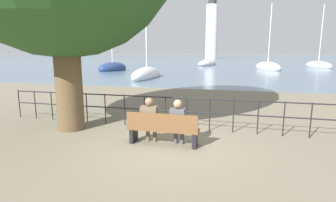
{
  "coord_description": "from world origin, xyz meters",
  "views": [
    {
      "loc": [
        1.8,
        -6.55,
        2.46
      ],
      "look_at": [
        0.0,
        0.5,
        1.11
      ],
      "focal_mm": 28.0,
      "sensor_mm": 36.0,
      "label": 1
    }
  ],
  "objects_px": {
    "seated_person_right": "(178,120)",
    "harbor_lighthouse": "(212,28)",
    "sailboat_4": "(318,65)",
    "sailboat_0": "(147,74)",
    "sailboat_1": "(113,68)",
    "seated_person_left": "(150,118)",
    "sailboat_3": "(268,67)",
    "park_bench": "(163,129)",
    "sailboat_2": "(207,64)"
  },
  "relations": [
    {
      "from": "seated_person_left",
      "to": "sailboat_4",
      "type": "distance_m",
      "value": 44.63
    },
    {
      "from": "sailboat_1",
      "to": "harbor_lighthouse",
      "type": "bearing_deg",
      "value": 99.23
    },
    {
      "from": "seated_person_right",
      "to": "sailboat_0",
      "type": "relative_size",
      "value": 0.13
    },
    {
      "from": "sailboat_3",
      "to": "sailboat_0",
      "type": "bearing_deg",
      "value": -147.93
    },
    {
      "from": "park_bench",
      "to": "sailboat_1",
      "type": "bearing_deg",
      "value": 118.55
    },
    {
      "from": "park_bench",
      "to": "sailboat_3",
      "type": "xyz_separation_m",
      "value": [
        6.39,
        34.25,
        -0.07
      ]
    },
    {
      "from": "seated_person_right",
      "to": "sailboat_1",
      "type": "xyz_separation_m",
      "value": [
        -14.93,
        26.64,
        -0.32
      ]
    },
    {
      "from": "sailboat_4",
      "to": "seated_person_right",
      "type": "bearing_deg",
      "value": -126.37
    },
    {
      "from": "park_bench",
      "to": "seated_person_left",
      "type": "distance_m",
      "value": 0.48
    },
    {
      "from": "seated_person_right",
      "to": "sailboat_4",
      "type": "height_order",
      "value": "sailboat_4"
    },
    {
      "from": "sailboat_0",
      "to": "harbor_lighthouse",
      "type": "xyz_separation_m",
      "value": [
        -1.71,
        87.8,
        11.88
      ]
    },
    {
      "from": "seated_person_left",
      "to": "seated_person_right",
      "type": "distance_m",
      "value": 0.79
    },
    {
      "from": "seated_person_right",
      "to": "sailboat_2",
      "type": "xyz_separation_m",
      "value": [
        -3.95,
        45.35,
        -0.36
      ]
    },
    {
      "from": "sailboat_0",
      "to": "sailboat_1",
      "type": "bearing_deg",
      "value": 130.63
    },
    {
      "from": "sailboat_3",
      "to": "sailboat_2",
      "type": "bearing_deg",
      "value": 112.26
    },
    {
      "from": "seated_person_left",
      "to": "sailboat_1",
      "type": "height_order",
      "value": "sailboat_1"
    },
    {
      "from": "seated_person_left",
      "to": "sailboat_0",
      "type": "bearing_deg",
      "value": 109.1
    },
    {
      "from": "sailboat_1",
      "to": "sailboat_3",
      "type": "relative_size",
      "value": 1.03
    },
    {
      "from": "seated_person_left",
      "to": "sailboat_4",
      "type": "bearing_deg",
      "value": 69.68
    },
    {
      "from": "sailboat_4",
      "to": "sailboat_3",
      "type": "bearing_deg",
      "value": -155.6
    },
    {
      "from": "sailboat_0",
      "to": "sailboat_3",
      "type": "height_order",
      "value": "sailboat_3"
    },
    {
      "from": "sailboat_0",
      "to": "seated_person_left",
      "type": "bearing_deg",
      "value": -72.53
    },
    {
      "from": "harbor_lighthouse",
      "to": "sailboat_4",
      "type": "bearing_deg",
      "value": -69.87
    },
    {
      "from": "sailboat_2",
      "to": "harbor_lighthouse",
      "type": "distance_m",
      "value": 61.69
    },
    {
      "from": "sailboat_2",
      "to": "sailboat_4",
      "type": "height_order",
      "value": "sailboat_4"
    },
    {
      "from": "park_bench",
      "to": "sailboat_1",
      "type": "height_order",
      "value": "sailboat_1"
    },
    {
      "from": "seated_person_left",
      "to": "sailboat_4",
      "type": "height_order",
      "value": "sailboat_4"
    },
    {
      "from": "seated_person_right",
      "to": "harbor_lighthouse",
      "type": "height_order",
      "value": "harbor_lighthouse"
    },
    {
      "from": "sailboat_0",
      "to": "park_bench",
      "type": "bearing_deg",
      "value": -71.49
    },
    {
      "from": "seated_person_left",
      "to": "harbor_lighthouse",
      "type": "distance_m",
      "value": 106.62
    },
    {
      "from": "seated_person_right",
      "to": "sailboat_0",
      "type": "height_order",
      "value": "sailboat_0"
    },
    {
      "from": "park_bench",
      "to": "sailboat_2",
      "type": "bearing_deg",
      "value": 94.47
    },
    {
      "from": "sailboat_1",
      "to": "sailboat_4",
      "type": "xyz_separation_m",
      "value": [
        29.64,
        15.21,
        -0.01
      ]
    },
    {
      "from": "harbor_lighthouse",
      "to": "sailboat_3",
      "type": "bearing_deg",
      "value": -78.4
    },
    {
      "from": "sailboat_1",
      "to": "sailboat_3",
      "type": "distance_m",
      "value": 22.23
    },
    {
      "from": "sailboat_2",
      "to": "sailboat_3",
      "type": "relative_size",
      "value": 0.94
    },
    {
      "from": "seated_person_left",
      "to": "harbor_lighthouse",
      "type": "xyz_separation_m",
      "value": [
        -7.9,
        105.7,
        11.52
      ]
    },
    {
      "from": "park_bench",
      "to": "harbor_lighthouse",
      "type": "height_order",
      "value": "harbor_lighthouse"
    },
    {
      "from": "park_bench",
      "to": "seated_person_right",
      "type": "xyz_separation_m",
      "value": [
        0.39,
        0.08,
        0.26
      ]
    },
    {
      "from": "park_bench",
      "to": "sailboat_2",
      "type": "height_order",
      "value": "sailboat_2"
    },
    {
      "from": "sailboat_0",
      "to": "sailboat_3",
      "type": "bearing_deg",
      "value": 49.8
    },
    {
      "from": "seated_person_left",
      "to": "sailboat_1",
      "type": "bearing_deg",
      "value": 117.96
    },
    {
      "from": "sailboat_0",
      "to": "sailboat_1",
      "type": "xyz_separation_m",
      "value": [
        -7.94,
        8.74,
        0.03
      ]
    },
    {
      "from": "sailboat_1",
      "to": "seated_person_left",
      "type": "bearing_deg",
      "value": -48.3
    },
    {
      "from": "park_bench",
      "to": "seated_person_left",
      "type": "relative_size",
      "value": 1.51
    },
    {
      "from": "sailboat_1",
      "to": "sailboat_0",
      "type": "bearing_deg",
      "value": -34.01
    },
    {
      "from": "sailboat_0",
      "to": "sailboat_1",
      "type": "relative_size",
      "value": 0.94
    },
    {
      "from": "seated_person_left",
      "to": "sailboat_3",
      "type": "height_order",
      "value": "sailboat_3"
    },
    {
      "from": "seated_person_left",
      "to": "sailboat_3",
      "type": "distance_m",
      "value": 34.84
    },
    {
      "from": "sailboat_0",
      "to": "harbor_lighthouse",
      "type": "distance_m",
      "value": 88.62
    }
  ]
}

